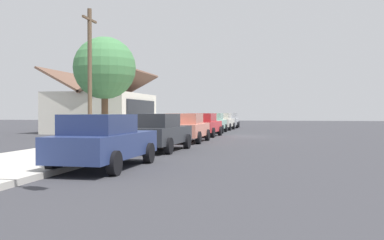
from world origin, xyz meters
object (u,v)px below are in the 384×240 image
at_px(car_cherry, 203,125).
at_px(shade_tree, 105,68).
at_px(car_seafoam, 213,123).
at_px(car_ivory, 222,121).
at_px(utility_pole_wooden, 90,72).
at_px(car_charcoal, 158,132).
at_px(fire_hydrant_red, 173,131).
at_px(car_coral, 186,127).
at_px(traffic_light_main, 28,17).
at_px(car_navy, 104,141).
at_px(car_silver, 230,120).

height_order(car_cherry, shade_tree, shade_tree).
bearing_deg(car_seafoam, car_ivory, -1.67).
distance_m(car_seafoam, utility_pole_wooden, 13.71).
relative_size(car_charcoal, fire_hydrant_red, 6.65).
xyz_separation_m(car_coral, car_ivory, (17.59, 0.06, -0.00)).
bearing_deg(car_coral, traffic_light_main, -178.79).
bearing_deg(car_charcoal, car_coral, 2.73).
distance_m(car_navy, traffic_light_main, 5.22).
xyz_separation_m(car_silver, shade_tree, (-20.16, 6.16, 3.71)).
height_order(car_coral, utility_pole_wooden, utility_pole_wooden).
bearing_deg(shade_tree, utility_pole_wooden, -170.28).
distance_m(car_navy, car_silver, 35.58).
relative_size(car_charcoal, shade_tree, 0.72).
bearing_deg(fire_hydrant_red, car_silver, -4.15).
bearing_deg(car_cherry, traffic_light_main, -176.62).
relative_size(car_silver, fire_hydrant_red, 6.37).
distance_m(car_cherry, shade_tree, 7.54).
xyz_separation_m(car_charcoal, utility_pole_wooden, (5.43, 5.42, 3.11)).
relative_size(car_seafoam, utility_pole_wooden, 0.61).
relative_size(car_seafoam, car_ivory, 0.98).
bearing_deg(car_ivory, car_coral, -178.37).
relative_size(car_cherry, car_silver, 0.99).
relative_size(car_navy, car_charcoal, 1.02).
bearing_deg(car_navy, fire_hydrant_red, 6.75).
distance_m(car_charcoal, utility_pole_wooden, 8.28).
bearing_deg(traffic_light_main, car_silver, 0.25).
bearing_deg(traffic_light_main, car_charcoal, 1.31).
height_order(car_seafoam, car_silver, same).
bearing_deg(utility_pole_wooden, car_ivory, -16.78).
relative_size(car_navy, car_cherry, 1.08).
bearing_deg(car_cherry, car_navy, -177.24).
distance_m(car_ivory, utility_pole_wooden, 19.04).
height_order(car_ivory, shade_tree, shade_tree).
bearing_deg(car_navy, car_seafoam, 1.67).
xyz_separation_m(car_coral, car_silver, (23.72, -0.00, -0.00)).
distance_m(car_charcoal, car_cherry, 11.74).
xyz_separation_m(car_navy, car_charcoal, (6.04, 0.01, 0.00)).
relative_size(car_cherry, fire_hydrant_red, 6.30).
height_order(car_coral, car_cherry, same).
distance_m(car_silver, utility_pole_wooden, 24.92).
relative_size(shade_tree, traffic_light_main, 1.27).
bearing_deg(utility_pole_wooden, car_seafoam, -23.41).
relative_size(car_charcoal, traffic_light_main, 0.91).
relative_size(car_charcoal, car_coral, 1.02).
distance_m(car_cherry, car_ivory, 11.67).
distance_m(car_charcoal, car_seafoam, 17.68).
height_order(car_cherry, car_silver, same).
distance_m(car_seafoam, fire_hydrant_red, 8.68).
height_order(car_cherry, car_ivory, same).
bearing_deg(car_cherry, car_coral, -176.87).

